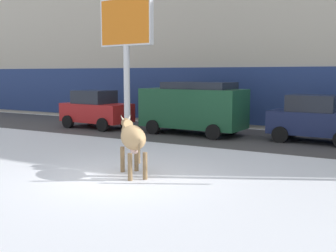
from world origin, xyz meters
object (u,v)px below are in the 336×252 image
Objects in this scene: car_darkgreen_van at (193,106)px; pedestrian_by_cars at (188,109)px; cow_tan at (133,138)px; car_navy_hatchback at (315,119)px; car_red_hatchback at (96,109)px; billboard at (126,31)px.

car_darkgreen_van is 2.71× the size of pedestrian_by_cars.
cow_tan is 0.47× the size of car_navy_hatchback.
cow_tan is 8.57m from car_navy_hatchback.
car_darkgreen_van is at bearing -175.38° from car_navy_hatchback.
pedestrian_by_cars is (3.52, 3.16, -0.05)m from car_red_hatchback.
cow_tan is at bearing -112.05° from car_navy_hatchback.
billboard is 3.21× the size of pedestrian_by_cars.
car_darkgreen_van is at bearing 68.35° from billboard.
car_darkgreen_van is 3.24m from pedestrian_by_cars.
car_darkgreen_van reaches higher than pedestrian_by_cars.
pedestrian_by_cars is (-6.77, 2.34, -0.05)m from car_navy_hatchback.
cow_tan is 10.04m from car_red_hatchback.
billboard is (-3.19, 4.28, 3.32)m from cow_tan.
car_red_hatchback reaches higher than pedestrian_by_cars.
car_darkgreen_van is 1.31× the size of car_navy_hatchback.
car_red_hatchback is at bearing -175.56° from car_darkgreen_van.
cow_tan is at bearing -53.33° from billboard.
car_navy_hatchback is at bearing 4.62° from car_darkgreen_van.
cow_tan is 6.28m from billboard.
car_darkgreen_van reaches higher than car_navy_hatchback.
car_red_hatchback is 0.76× the size of car_darkgreen_van.
car_darkgreen_van is (1.29, 3.25, -3.07)m from billboard.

